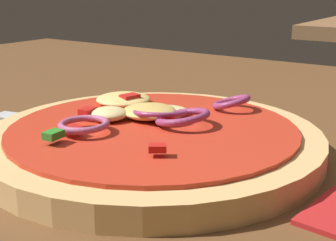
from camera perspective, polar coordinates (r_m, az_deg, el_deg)
dining_table at (r=0.37m, az=-8.54°, el=-7.04°), size 1.17×0.96×0.04m
pizza at (r=0.36m, az=-1.87°, el=-2.05°), size 0.25×0.25×0.03m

